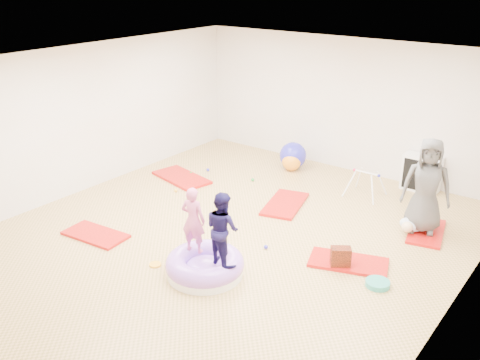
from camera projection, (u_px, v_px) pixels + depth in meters
The scene contains 19 objects.
room at pixel (228, 156), 8.24m from camera, with size 7.01×8.01×2.81m.
gym_mat_front_left at pixel (96, 235), 8.77m from camera, with size 1.08×0.54×0.04m, color red.
gym_mat_mid_left at pixel (182, 178), 11.10m from camera, with size 1.29×0.64×0.05m, color red.
gym_mat_center_back at pixel (285, 204), 9.89m from camera, with size 1.21×0.60×0.05m, color red.
gym_mat_right at pixel (348, 262), 7.95m from camera, with size 1.15×0.57×0.05m, color red.
gym_mat_rear_right at pixel (426, 232), 8.87m from camera, with size 1.07×0.54×0.04m, color red.
inflatable_cushion at pixel (205, 266), 7.64m from camera, with size 1.13×1.13×0.36m.
child_pink at pixel (193, 217), 7.56m from camera, with size 0.36×0.24×1.00m, color #D05C8D.
child_navy at pixel (222, 225), 7.25m from camera, with size 0.52×0.40×1.06m, color #110D38.
adult_caregiver at pixel (427, 186), 8.58m from camera, with size 0.78×0.51×1.59m, color #484848.
infant at pixel (410, 225), 8.79m from camera, with size 0.38×0.39×0.23m.
ball_pit_balls at pixel (213, 194), 10.31m from camera, with size 3.14×2.23×0.07m.
exercise_ball_blue at pixel (293, 155), 11.60m from camera, with size 0.58×0.58×0.58m, color #2B28C1.
exercise_ball_orange at pixel (292, 161), 11.50m from camera, with size 0.41×0.41×0.41m, color orange.
infant_play_gym at pixel (366, 180), 10.13m from camera, with size 0.67×0.63×0.51m.
cube_shelf at pixel (421, 173), 10.43m from camera, with size 0.71×0.35×0.71m.
balance_disc at pixel (378, 284), 7.40m from camera, with size 0.34×0.34×0.08m, color teal.
backpack at pixel (341, 258), 7.80m from camera, with size 0.29×0.18×0.33m, color maroon.
yellow_toy at pixel (155, 265), 7.91m from camera, with size 0.18×0.18×0.03m, color yellow.
Camera 1 is at (4.83, -6.10, 4.15)m, focal length 40.00 mm.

